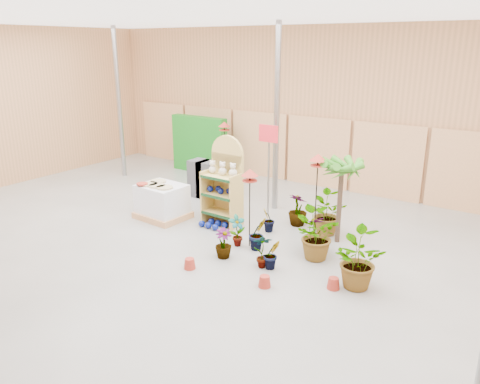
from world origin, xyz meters
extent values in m
cube|color=slate|center=(0.00, 0.00, -0.05)|extent=(15.00, 12.00, 0.10)
cube|color=white|center=(0.00, 0.00, 4.55)|extent=(15.00, 12.00, 0.10)
cube|color=#AB764B|center=(0.00, 6.05, 2.25)|extent=(15.00, 0.10, 4.50)
cylinder|color=gray|center=(-5.50, 3.50, 2.25)|extent=(0.14, 0.14, 4.50)
cylinder|color=gray|center=(0.00, 3.50, 2.25)|extent=(0.14, 0.14, 4.50)
cube|color=tan|center=(-6.00, 5.92, 1.00)|extent=(1.90, 0.06, 2.00)
cube|color=tan|center=(-4.00, 5.92, 1.00)|extent=(1.90, 0.06, 2.00)
cube|color=tan|center=(-2.00, 5.92, 1.00)|extent=(1.90, 0.06, 2.00)
cube|color=tan|center=(0.00, 5.92, 1.00)|extent=(1.90, 0.06, 2.00)
cube|color=tan|center=(2.00, 5.92, 1.00)|extent=(1.90, 0.06, 2.00)
cube|color=tan|center=(4.00, 5.92, 1.00)|extent=(1.90, 0.06, 2.00)
cube|color=tan|center=(-0.45, 2.09, 0.81)|extent=(0.86, 0.10, 1.62)
cylinder|color=tan|center=(-0.45, 2.09, 1.62)|extent=(0.86, 0.10, 0.86)
cube|color=tan|center=(-0.45, 1.85, 0.29)|extent=(0.83, 0.49, 0.04)
cube|color=#0F3819|center=(-0.45, 1.61, 0.29)|extent=(0.82, 0.05, 0.06)
cube|color=tan|center=(-0.45, 1.85, 0.71)|extent=(0.83, 0.49, 0.04)
cube|color=#0F3819|center=(-0.45, 1.61, 0.71)|extent=(0.82, 0.05, 0.06)
cube|color=tan|center=(-0.45, 1.85, 1.14)|extent=(0.83, 0.49, 0.04)
cube|color=#0F3819|center=(-0.45, 1.61, 1.14)|extent=(0.82, 0.05, 0.06)
cube|color=tan|center=(-0.86, 1.85, 0.62)|extent=(0.05, 0.48, 1.24)
cube|color=tan|center=(-0.04, 1.85, 0.62)|extent=(0.05, 0.48, 1.24)
sphere|color=beige|center=(-0.73, 1.90, 1.25)|extent=(0.17, 0.17, 0.17)
sphere|color=beige|center=(-0.73, 1.90, 1.39)|extent=(0.13, 0.13, 0.13)
sphere|color=beige|center=(-0.45, 1.90, 1.25)|extent=(0.18, 0.18, 0.18)
sphere|color=beige|center=(-0.45, 1.90, 1.40)|extent=(0.13, 0.13, 0.13)
sphere|color=beige|center=(-0.16, 1.90, 1.26)|extent=(0.19, 0.19, 0.19)
sphere|color=beige|center=(-0.16, 1.90, 1.41)|extent=(0.13, 0.13, 0.13)
sphere|color=navy|center=(-0.75, 1.83, 0.80)|extent=(0.14, 0.14, 0.14)
sphere|color=navy|center=(-0.60, 1.94, 0.80)|extent=(0.14, 0.14, 0.14)
sphere|color=navy|center=(-0.45, 1.83, 0.80)|extent=(0.14, 0.14, 0.14)
sphere|color=navy|center=(-0.30, 1.94, 0.80)|extent=(0.14, 0.14, 0.14)
sphere|color=navy|center=(-0.14, 1.83, 0.80)|extent=(0.14, 0.14, 0.14)
sphere|color=navy|center=(-0.72, 1.45, 0.07)|extent=(0.15, 0.15, 0.15)
sphere|color=navy|center=(-0.62, 1.69, 0.07)|extent=(0.15, 0.15, 0.15)
sphere|color=navy|center=(-0.53, 1.45, 0.07)|extent=(0.15, 0.15, 0.15)
sphere|color=navy|center=(-0.43, 1.69, 0.07)|extent=(0.15, 0.15, 0.15)
sphere|color=navy|center=(-0.33, 1.45, 0.07)|extent=(0.15, 0.15, 0.15)
sphere|color=navy|center=(-0.24, 1.69, 0.07)|extent=(0.15, 0.15, 0.15)
cube|color=tan|center=(-1.86, 1.39, 0.07)|extent=(1.21, 1.03, 0.14)
cube|color=white|center=(-1.86, 1.39, 0.48)|extent=(1.10, 0.92, 0.67)
cylinder|color=tan|center=(-2.10, 1.24, 0.83)|extent=(0.38, 0.38, 0.04)
cylinder|color=tan|center=(-1.86, 1.24, 0.83)|extent=(0.38, 0.38, 0.04)
cylinder|color=tan|center=(-1.62, 1.24, 0.83)|extent=(0.38, 0.38, 0.04)
cylinder|color=tan|center=(-2.10, 1.53, 0.83)|extent=(0.38, 0.38, 0.04)
cube|color=#2F2F32|center=(-1.90, 3.24, 0.25)|extent=(0.50, 0.50, 0.50)
cube|color=#2F2F32|center=(-1.90, 3.24, 0.75)|extent=(0.50, 0.50, 0.50)
cube|color=#2F2F32|center=(-2.20, 3.24, 0.25)|extent=(0.50, 0.50, 0.50)
cube|color=#2F2F32|center=(-2.20, 3.24, 0.75)|extent=(0.50, 0.50, 0.50)
cube|color=#167019|center=(-3.80, 5.20, 0.90)|extent=(2.00, 0.30, 1.80)
cylinder|color=gray|center=(0.10, 3.00, 1.10)|extent=(0.05, 0.05, 2.20)
cube|color=red|center=(0.10, 2.96, 2.00)|extent=(0.50, 0.03, 0.40)
cylinder|color=black|center=(0.75, 1.19, 0.70)|extent=(0.02, 0.02, 1.40)
cylinder|color=#A22D21|center=(0.75, 1.19, 1.40)|extent=(0.30, 0.30, 0.02)
cone|color=#A22D21|center=(0.75, 1.19, 1.57)|extent=(0.34, 0.34, 0.14)
cylinder|color=black|center=(1.76, 2.13, 0.83)|extent=(0.02, 0.02, 1.65)
cylinder|color=#A22D21|center=(1.76, 2.13, 1.65)|extent=(0.30, 0.30, 0.02)
cone|color=#A22D21|center=(1.76, 2.13, 1.82)|extent=(0.34, 0.34, 0.14)
cylinder|color=black|center=(-2.23, 4.42, 0.82)|extent=(0.02, 0.02, 1.64)
cylinder|color=#A22D21|center=(-2.23, 4.42, 1.64)|extent=(0.30, 0.30, 0.02)
cone|color=#A22D21|center=(-2.23, 4.42, 1.81)|extent=(0.34, 0.34, 0.14)
cylinder|color=#483628|center=(2.16, 2.40, 0.77)|extent=(0.10, 0.10, 1.54)
imported|color=#35801E|center=(0.54, 1.03, 0.33)|extent=(0.40, 0.42, 0.67)
imported|color=#35801E|center=(0.98, 1.14, 0.34)|extent=(0.43, 0.46, 0.68)
imported|color=#35801E|center=(2.10, 1.37, 0.48)|extent=(0.90, 0.79, 0.97)
imported|color=#35801E|center=(1.94, 1.76, 0.36)|extent=(0.56, 0.56, 0.72)
imported|color=#35801E|center=(0.69, 2.04, 0.28)|extent=(0.27, 0.32, 0.56)
imported|color=#35801E|center=(1.74, 2.65, 0.47)|extent=(1.06, 1.00, 0.93)
imported|color=#35801E|center=(0.64, 0.44, 0.29)|extent=(0.45, 0.45, 0.59)
imported|color=#35801E|center=(1.48, 0.50, 0.33)|extent=(0.42, 0.40, 0.66)
imported|color=#35801E|center=(1.65, 0.56, 0.29)|extent=(0.39, 0.40, 0.57)
imported|color=#35801E|center=(3.15, 0.77, 0.50)|extent=(1.18, 1.15, 1.00)
imported|color=#35801E|center=(1.02, 2.78, 0.38)|extent=(0.46, 0.46, 0.75)
camera|label=1|loc=(5.58, -6.25, 3.96)|focal=35.00mm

